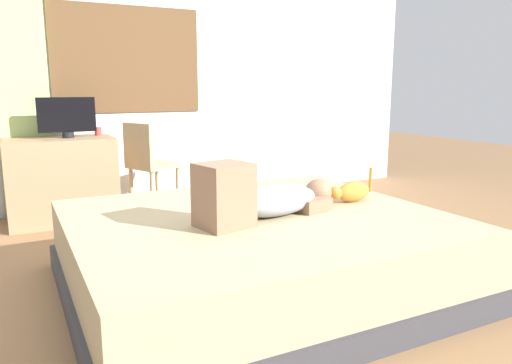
{
  "coord_description": "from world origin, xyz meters",
  "views": [
    {
      "loc": [
        -1.24,
        -2.41,
        1.17
      ],
      "look_at": [
        0.11,
        0.23,
        0.6
      ],
      "focal_mm": 34.22,
      "sensor_mm": 36.0,
      "label": 1
    }
  ],
  "objects_px": {
    "cat": "(351,192)",
    "desk": "(62,180)",
    "person_lying": "(265,198)",
    "tv_monitor": "(67,117)",
    "chair_by_desk": "(148,161)",
    "bed": "(256,252)",
    "cup": "(98,131)"
  },
  "relations": [
    {
      "from": "cat",
      "to": "chair_by_desk",
      "type": "distance_m",
      "value": 2.11
    },
    {
      "from": "desk",
      "to": "chair_by_desk",
      "type": "relative_size",
      "value": 1.05
    },
    {
      "from": "person_lying",
      "to": "tv_monitor",
      "type": "relative_size",
      "value": 1.96
    },
    {
      "from": "cat",
      "to": "tv_monitor",
      "type": "xyz_separation_m",
      "value": [
        -1.47,
        2.09,
        0.41
      ]
    },
    {
      "from": "cat",
      "to": "cup",
      "type": "height_order",
      "value": "cup"
    },
    {
      "from": "bed",
      "to": "chair_by_desk",
      "type": "distance_m",
      "value": 1.98
    },
    {
      "from": "tv_monitor",
      "to": "bed",
      "type": "bearing_deg",
      "value": -69.72
    },
    {
      "from": "person_lying",
      "to": "tv_monitor",
      "type": "distance_m",
      "value": 2.34
    },
    {
      "from": "cat",
      "to": "desk",
      "type": "bearing_deg",
      "value": 126.49
    },
    {
      "from": "cat",
      "to": "bed",
      "type": "bearing_deg",
      "value": -179.27
    },
    {
      "from": "bed",
      "to": "chair_by_desk",
      "type": "xyz_separation_m",
      "value": [
        -0.12,
        1.95,
        0.29
      ]
    },
    {
      "from": "tv_monitor",
      "to": "person_lying",
      "type": "bearing_deg",
      "value": -70.12
    },
    {
      "from": "desk",
      "to": "chair_by_desk",
      "type": "bearing_deg",
      "value": -11.54
    },
    {
      "from": "desk",
      "to": "cup",
      "type": "height_order",
      "value": "cup"
    },
    {
      "from": "cat",
      "to": "chair_by_desk",
      "type": "xyz_separation_m",
      "value": [
        -0.81,
        1.94,
        -0.01
      ]
    },
    {
      "from": "desk",
      "to": "cat",
      "type": "bearing_deg",
      "value": -53.51
    },
    {
      "from": "desk",
      "to": "chair_by_desk",
      "type": "height_order",
      "value": "chair_by_desk"
    },
    {
      "from": "bed",
      "to": "tv_monitor",
      "type": "distance_m",
      "value": 2.35
    },
    {
      "from": "cat",
      "to": "desk",
      "type": "relative_size",
      "value": 0.4
    },
    {
      "from": "bed",
      "to": "tv_monitor",
      "type": "xyz_separation_m",
      "value": [
        -0.78,
        2.1,
        0.7
      ]
    },
    {
      "from": "cup",
      "to": "chair_by_desk",
      "type": "relative_size",
      "value": 0.09
    },
    {
      "from": "cat",
      "to": "tv_monitor",
      "type": "bearing_deg",
      "value": 125.05
    },
    {
      "from": "bed",
      "to": "cat",
      "type": "bearing_deg",
      "value": 0.73
    },
    {
      "from": "cup",
      "to": "cat",
      "type": "bearing_deg",
      "value": -61.26
    },
    {
      "from": "person_lying",
      "to": "cat",
      "type": "relative_size",
      "value": 2.63
    },
    {
      "from": "desk",
      "to": "cup",
      "type": "relative_size",
      "value": 11.75
    },
    {
      "from": "chair_by_desk",
      "to": "tv_monitor",
      "type": "bearing_deg",
      "value": 167.09
    },
    {
      "from": "cat",
      "to": "desk",
      "type": "distance_m",
      "value": 2.6
    },
    {
      "from": "cat",
      "to": "cup",
      "type": "xyz_separation_m",
      "value": [
        -1.2,
        2.18,
        0.26
      ]
    },
    {
      "from": "desk",
      "to": "chair_by_desk",
      "type": "xyz_separation_m",
      "value": [
        0.73,
        -0.15,
        0.14
      ]
    },
    {
      "from": "desk",
      "to": "tv_monitor",
      "type": "xyz_separation_m",
      "value": [
        0.08,
        -0.0,
        0.55
      ]
    },
    {
      "from": "person_lying",
      "to": "tv_monitor",
      "type": "xyz_separation_m",
      "value": [
        -0.79,
        2.18,
        0.36
      ]
    }
  ]
}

